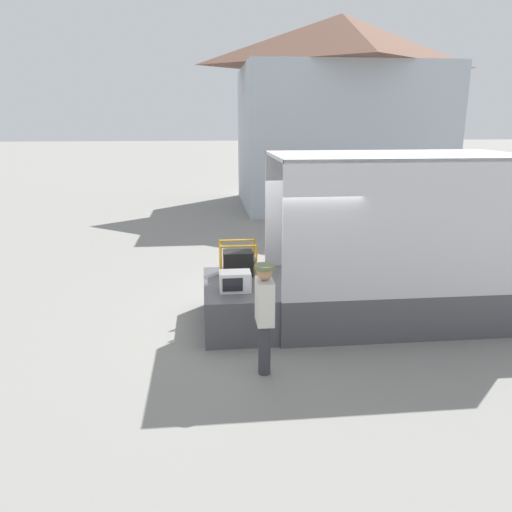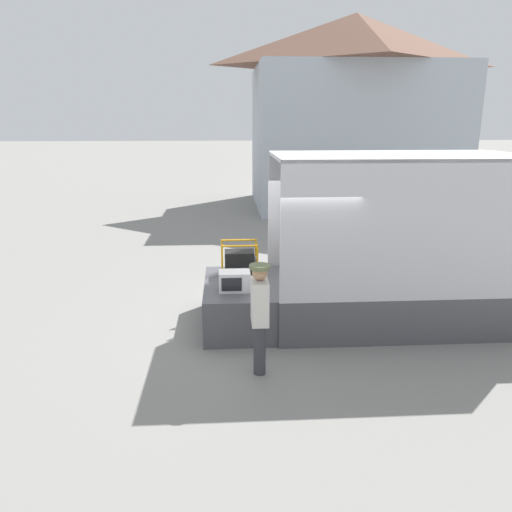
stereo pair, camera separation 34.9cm
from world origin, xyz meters
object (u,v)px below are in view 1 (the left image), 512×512
Objects in this scene: box_truck at (472,269)px; microwave at (235,281)px; worker_person at (265,308)px; portable_generator at (239,263)px.

box_truck is 4.53m from microwave.
microwave is at bearing 102.63° from worker_person.
worker_person is at bearing -85.25° from portable_generator.
portable_generator is at bearing 173.59° from box_truck.
worker_person is (-4.18, -1.88, 0.10)m from box_truck.
portable_generator is (-4.38, 0.49, 0.11)m from box_truck.
portable_generator is at bearing 94.75° from worker_person.
box_truck is at bearing -6.41° from portable_generator.
microwave is (-4.51, -0.41, 0.04)m from box_truck.
portable_generator is 2.38m from worker_person.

